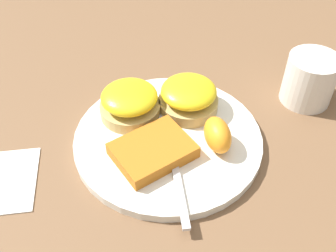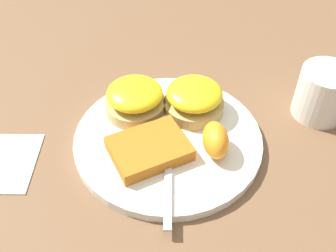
{
  "view_description": "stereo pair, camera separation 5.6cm",
  "coord_description": "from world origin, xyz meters",
  "views": [
    {
      "loc": [
        -0.06,
        -0.4,
        0.43
      ],
      "look_at": [
        0.0,
        0.0,
        0.03
      ],
      "focal_mm": 42.0,
      "sensor_mm": 36.0,
      "label": 1
    },
    {
      "loc": [
        -0.0,
        -0.4,
        0.43
      ],
      "look_at": [
        0.0,
        0.0,
        0.03
      ],
      "focal_mm": 42.0,
      "sensor_mm": 36.0,
      "label": 2
    }
  ],
  "objects": [
    {
      "name": "orange_wedge",
      "position": [
        0.07,
        -0.03,
        0.04
      ],
      "size": [
        0.04,
        0.06,
        0.04
      ],
      "primitive_type": "ellipsoid",
      "rotation": [
        0.0,
        0.0,
        4.79
      ],
      "color": "orange",
      "rests_on": "plate"
    },
    {
      "name": "plate",
      "position": [
        0.0,
        0.0,
        0.01
      ],
      "size": [
        0.28,
        0.28,
        0.01
      ],
      "primitive_type": "cylinder",
      "color": "silver",
      "rests_on": "ground_plane"
    },
    {
      "name": "fork",
      "position": [
        -0.0,
        -0.04,
        0.02
      ],
      "size": [
        0.02,
        0.2,
        0.0
      ],
      "color": "silver",
      "rests_on": "plate"
    },
    {
      "name": "hashbrown_patty",
      "position": [
        -0.03,
        -0.03,
        0.02
      ],
      "size": [
        0.13,
        0.12,
        0.02
      ],
      "primitive_type": "cube",
      "rotation": [
        0.0,
        0.0,
        0.46
      ],
      "color": "#B3631A",
      "rests_on": "plate"
    },
    {
      "name": "sandwich_benedict_left",
      "position": [
        0.04,
        0.06,
        0.04
      ],
      "size": [
        0.09,
        0.09,
        0.05
      ],
      "color": "tan",
      "rests_on": "plate"
    },
    {
      "name": "sandwich_benedict_right",
      "position": [
        -0.05,
        0.06,
        0.04
      ],
      "size": [
        0.09,
        0.09,
        0.05
      ],
      "color": "tan",
      "rests_on": "plate"
    },
    {
      "name": "ground_plane",
      "position": [
        0.0,
        0.0,
        0.0
      ],
      "size": [
        1.1,
        1.1,
        0.0
      ],
      "primitive_type": "plane",
      "color": "brown"
    },
    {
      "name": "cup",
      "position": [
        0.24,
        0.07,
        0.04
      ],
      "size": [
        0.11,
        0.08,
        0.08
      ],
      "color": "silver",
      "rests_on": "ground_plane"
    }
  ]
}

